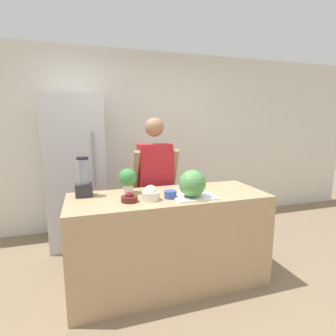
{
  "coord_description": "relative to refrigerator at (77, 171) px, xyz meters",
  "views": [
    {
      "loc": [
        -0.72,
        -1.92,
        1.58
      ],
      "look_at": [
        0.0,
        0.38,
        1.15
      ],
      "focal_mm": 28.0,
      "sensor_mm": 36.0,
      "label": 1
    }
  ],
  "objects": [
    {
      "name": "person",
      "position": [
        0.87,
        -0.69,
        -0.11
      ],
      "size": [
        0.51,
        0.26,
        1.63
      ],
      "color": "#4C608C",
      "rests_on": "ground_plane"
    },
    {
      "name": "refrigerator",
      "position": [
        0.0,
        0.0,
        0.0
      ],
      "size": [
        0.7,
        0.76,
        1.9
      ],
      "color": "#B7B7BC",
      "rests_on": "ground_plane"
    },
    {
      "name": "ground_plane",
      "position": [
        0.86,
        -1.61,
        -0.95
      ],
      "size": [
        14.0,
        14.0,
        0.0
      ],
      "primitive_type": "plane",
      "color": "#7F6B51"
    },
    {
      "name": "bowl_small_blue",
      "position": [
        0.83,
        -1.37,
        -0.02
      ],
      "size": [
        0.11,
        0.11,
        0.07
      ],
      "color": "#334C9E",
      "rests_on": "counter_island"
    },
    {
      "name": "blender",
      "position": [
        0.09,
        -1.07,
        0.11
      ],
      "size": [
        0.15,
        0.15,
        0.37
      ],
      "color": "#28282D",
      "rests_on": "counter_island"
    },
    {
      "name": "cutting_board",
      "position": [
        1.05,
        -1.43,
        -0.04
      ],
      "size": [
        0.39,
        0.26,
        0.01
      ],
      "color": "white",
      "rests_on": "counter_island"
    },
    {
      "name": "watermelon",
      "position": [
        1.02,
        -1.43,
        0.09
      ],
      "size": [
        0.24,
        0.24,
        0.24
      ],
      "color": "#4C8C47",
      "rests_on": "cutting_board"
    },
    {
      "name": "counter_island",
      "position": [
        0.86,
        -1.26,
        -0.5
      ],
      "size": [
        1.86,
        0.7,
        0.9
      ],
      "color": "tan",
      "rests_on": "ground_plane"
    },
    {
      "name": "potted_plant",
      "position": [
        0.5,
        -1.09,
        0.09
      ],
      "size": [
        0.17,
        0.17,
        0.24
      ],
      "color": "beige",
      "rests_on": "counter_island"
    },
    {
      "name": "bowl_cherries",
      "position": [
        0.46,
        -1.37,
        -0.02
      ],
      "size": [
        0.14,
        0.14,
        0.09
      ],
      "color": "#511E19",
      "rests_on": "counter_island"
    },
    {
      "name": "wall_back",
      "position": [
        0.86,
        0.42,
        0.35
      ],
      "size": [
        8.0,
        0.06,
        2.6
      ],
      "color": "silver",
      "rests_on": "ground_plane"
    },
    {
      "name": "bowl_cream",
      "position": [
        0.65,
        -1.38,
        0.01
      ],
      "size": [
        0.15,
        0.15,
        0.13
      ],
      "color": "beige",
      "rests_on": "counter_island"
    }
  ]
}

